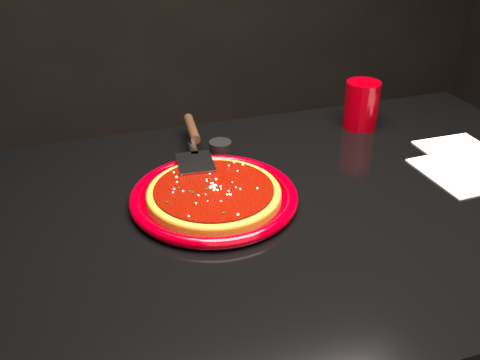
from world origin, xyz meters
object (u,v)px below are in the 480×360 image
at_px(pizza_server, 194,142).
at_px(cup, 361,105).
at_px(plate, 214,197).
at_px(ramekin, 220,150).
at_px(table, 297,345).

bearing_deg(pizza_server, cup, 11.31).
bearing_deg(pizza_server, plate, -86.99).
relative_size(plate, ramekin, 6.49).
distance_m(table, ramekin, 0.46).
height_order(table, plate, plate).
bearing_deg(ramekin, table, -64.24).
bearing_deg(plate, table, -16.51).
bearing_deg(plate, pizza_server, 87.47).
distance_m(table, plate, 0.42).
relative_size(cup, ramekin, 2.33).
bearing_deg(ramekin, pizza_server, 170.75).
relative_size(plate, cup, 2.78).
height_order(plate, cup, cup).
bearing_deg(plate, cup, 27.46).
xyz_separation_m(plate, pizza_server, (0.01, 0.18, 0.03)).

